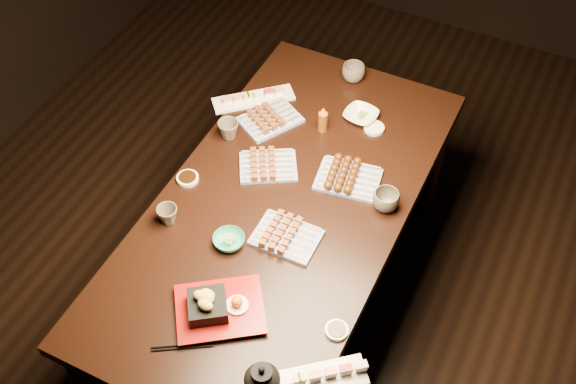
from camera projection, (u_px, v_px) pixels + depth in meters
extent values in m
plane|color=black|center=(296.00, 331.00, 3.24)|extent=(5.00, 5.00, 0.00)
cube|color=black|center=(283.00, 261.00, 3.04)|extent=(1.28, 1.96, 0.75)
imported|color=teal|center=(229.00, 241.00, 2.62)|extent=(0.14, 0.14, 0.04)
imported|color=beige|center=(361.00, 116.00, 3.05)|extent=(0.16, 0.16, 0.03)
imported|color=brown|center=(168.00, 215.00, 2.67)|extent=(0.09, 0.09, 0.07)
imported|color=brown|center=(386.00, 200.00, 2.71)|extent=(0.11, 0.11, 0.08)
imported|color=brown|center=(229.00, 130.00, 2.96)|extent=(0.09, 0.09, 0.08)
imported|color=brown|center=(353.00, 73.00, 3.20)|extent=(0.11, 0.11, 0.08)
cylinder|color=#67340D|center=(323.00, 119.00, 2.97)|extent=(0.06, 0.06, 0.12)
cylinder|color=white|center=(188.00, 178.00, 2.83)|extent=(0.12, 0.12, 0.02)
cylinder|color=white|center=(374.00, 128.00, 3.02)|extent=(0.12, 0.12, 0.02)
cylinder|color=white|center=(337.00, 330.00, 2.39)|extent=(0.09, 0.09, 0.01)
cylinder|color=white|center=(224.00, 104.00, 3.11)|extent=(0.09, 0.09, 0.02)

